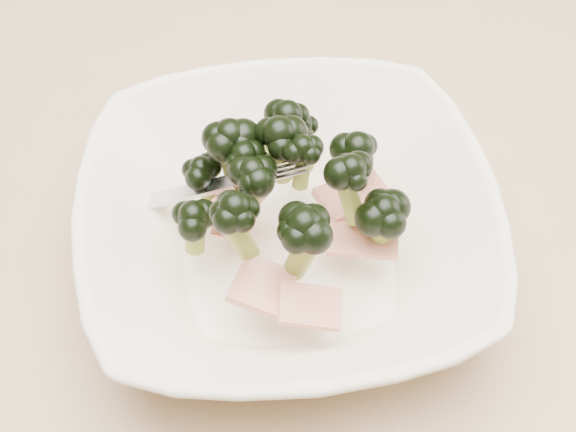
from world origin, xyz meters
name	(u,v)px	position (x,y,z in m)	size (l,w,h in m)	color
dining_table	(301,266)	(0.00, 0.00, 0.65)	(1.20, 0.80, 0.75)	tan
broccoli_dish	(288,224)	(-0.04, -0.05, 0.79)	(0.38, 0.38, 0.12)	#EFE1CB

